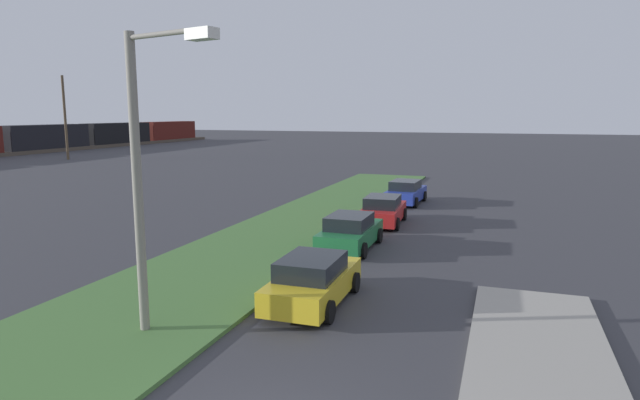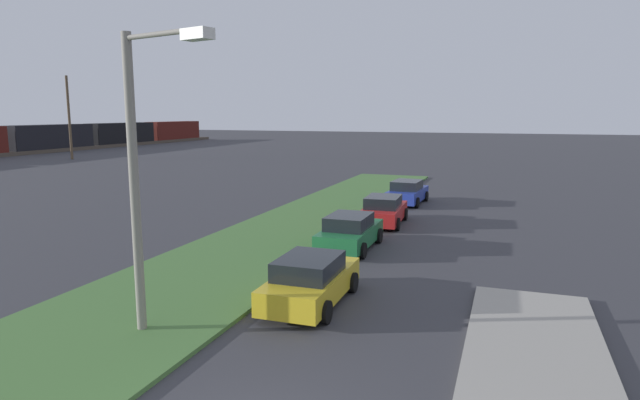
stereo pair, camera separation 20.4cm
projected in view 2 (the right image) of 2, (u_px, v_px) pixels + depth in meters
name	position (u px, v px, depth m)	size (l,w,h in m)	color
grass_median	(229.00, 263.00, 20.13)	(60.00, 6.00, 0.12)	#477238
parked_car_yellow	(311.00, 280.00, 15.88)	(4.31, 2.05, 1.47)	gold
parked_car_green	(350.00, 232.00, 22.33)	(4.30, 2.03, 1.47)	#1E6B38
parked_car_red	(384.00, 211.00, 27.25)	(4.38, 2.18, 1.47)	red
parked_car_blue	(407.00, 192.00, 33.46)	(4.38, 2.18, 1.47)	#23389E
streetlight	(142.00, 164.00, 13.00)	(0.99, 2.83, 7.50)	gray
distant_utility_pole	(69.00, 118.00, 64.84)	(0.30, 0.30, 10.00)	brown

